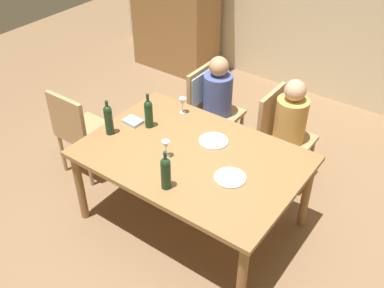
# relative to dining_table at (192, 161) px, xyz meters

# --- Properties ---
(ground_plane) EXTENTS (10.00, 10.00, 0.00)m
(ground_plane) POSITION_rel_dining_table_xyz_m (0.00, 0.00, -0.67)
(ground_plane) COLOR #846647
(dining_table) EXTENTS (1.74, 1.19, 0.74)m
(dining_table) POSITION_rel_dining_table_xyz_m (0.00, 0.00, 0.00)
(dining_table) COLOR olive
(dining_table) RESTS_ON ground_plane
(chair_far_left) EXTENTS (0.46, 0.44, 0.92)m
(chair_far_left) POSITION_rel_dining_table_xyz_m (-0.52, 0.98, -0.07)
(chair_far_left) COLOR tan
(chair_far_left) RESTS_ON ground_plane
(chair_far_right) EXTENTS (0.44, 0.44, 0.92)m
(chair_far_right) POSITION_rel_dining_table_xyz_m (0.31, 0.98, -0.13)
(chair_far_right) COLOR tan
(chair_far_right) RESTS_ON ground_plane
(chair_left_end) EXTENTS (0.44, 0.44, 0.92)m
(chair_left_end) POSITION_rel_dining_table_xyz_m (-1.25, -0.09, -0.13)
(chair_left_end) COLOR tan
(chair_left_end) RESTS_ON ground_plane
(person_woman_host) EXTENTS (0.33, 0.29, 1.09)m
(person_woman_host) POSITION_rel_dining_table_xyz_m (-0.37, 0.98, -0.03)
(person_woman_host) COLOR #33333D
(person_woman_host) RESTS_ON ground_plane
(person_man_bearded) EXTENTS (0.33, 0.29, 1.09)m
(person_man_bearded) POSITION_rel_dining_table_xyz_m (0.42, 0.98, -0.03)
(person_man_bearded) COLOR #33333D
(person_man_bearded) RESTS_ON ground_plane
(wine_bottle_tall_green) EXTENTS (0.07, 0.07, 0.32)m
(wine_bottle_tall_green) POSITION_rel_dining_table_xyz_m (-0.53, 0.10, 0.21)
(wine_bottle_tall_green) COLOR #19381E
(wine_bottle_tall_green) RESTS_ON dining_table
(wine_bottle_dark_red) EXTENTS (0.07, 0.07, 0.32)m
(wine_bottle_dark_red) POSITION_rel_dining_table_xyz_m (-0.73, -0.17, 0.22)
(wine_bottle_dark_red) COLOR #19381E
(wine_bottle_dark_red) RESTS_ON dining_table
(wine_bottle_short_olive) EXTENTS (0.07, 0.07, 0.32)m
(wine_bottle_short_olive) POSITION_rel_dining_table_xyz_m (0.08, -0.42, 0.21)
(wine_bottle_short_olive) COLOR #19381E
(wine_bottle_short_olive) RESTS_ON dining_table
(wine_glass_near_left) EXTENTS (0.07, 0.07, 0.15)m
(wine_glass_near_left) POSITION_rel_dining_table_xyz_m (-0.43, 0.45, 0.18)
(wine_glass_near_left) COLOR silver
(wine_glass_near_left) RESTS_ON dining_table
(wine_glass_centre) EXTENTS (0.07, 0.07, 0.15)m
(wine_glass_centre) POSITION_rel_dining_table_xyz_m (-0.15, -0.14, 0.18)
(wine_glass_centre) COLOR silver
(wine_glass_centre) RESTS_ON dining_table
(dinner_plate_host) EXTENTS (0.24, 0.24, 0.01)m
(dinner_plate_host) POSITION_rel_dining_table_xyz_m (0.40, -0.07, 0.08)
(dinner_plate_host) COLOR silver
(dinner_plate_host) RESTS_ON dining_table
(dinner_plate_guest_left) EXTENTS (0.24, 0.24, 0.01)m
(dinner_plate_guest_left) POSITION_rel_dining_table_xyz_m (0.04, 0.24, 0.08)
(dinner_plate_guest_left) COLOR white
(dinner_plate_guest_left) RESTS_ON dining_table
(folded_napkin) EXTENTS (0.17, 0.13, 0.03)m
(folded_napkin) POSITION_rel_dining_table_xyz_m (-0.68, 0.06, 0.09)
(folded_napkin) COLOR #ADC6D6
(folded_napkin) RESTS_ON dining_table
(handbag) EXTENTS (0.29, 0.16, 0.22)m
(handbag) POSITION_rel_dining_table_xyz_m (-1.25, 0.35, -0.56)
(handbag) COLOR brown
(handbag) RESTS_ON ground_plane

